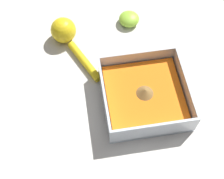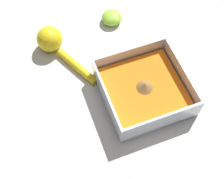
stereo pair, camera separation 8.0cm
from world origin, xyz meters
name	(u,v)px [view 2 (the right image)]	position (x,y,z in m)	size (l,w,h in m)	color
ground_plane	(138,104)	(0.00, 0.00, 0.00)	(4.00, 4.00, 0.00)	beige
square_dish	(144,90)	(-0.02, 0.02, 0.02)	(0.21, 0.21, 0.07)	silver
lemon_squeezer	(54,43)	(-0.25, -0.16, 0.03)	(0.21, 0.13, 0.07)	yellow
lemon_half	(112,18)	(-0.29, 0.03, 0.02)	(0.06, 0.06, 0.03)	#93CC38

